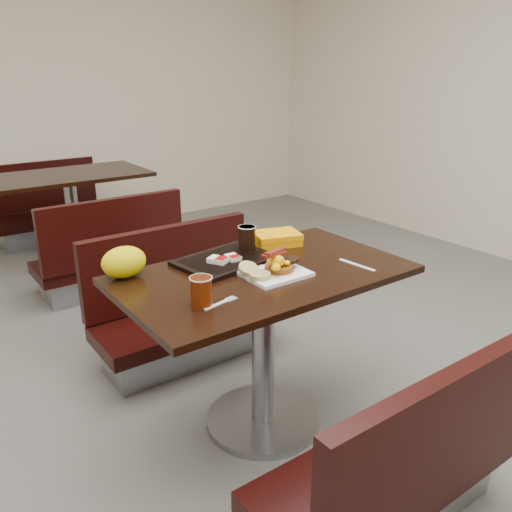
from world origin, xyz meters
TOP-DOWN VIEW (x-y plane):
  - floor at (0.00, 0.00)m, footprint 6.00×7.00m
  - wall_back at (0.00, 3.50)m, footprint 6.00×0.01m
  - table_near at (0.00, 0.00)m, footprint 1.20×0.70m
  - bench_near_s at (0.00, -0.70)m, footprint 1.00×0.46m
  - bench_near_n at (0.00, 0.70)m, footprint 1.00×0.46m
  - table_far at (0.00, 2.60)m, footprint 1.20×0.70m
  - bench_far_s at (0.00, 1.90)m, footprint 1.00×0.46m
  - bench_far_n at (0.00, 3.30)m, footprint 1.00×0.46m
  - platter at (0.01, -0.07)m, footprint 0.25×0.20m
  - pancake_stack at (0.04, -0.05)m, footprint 0.15×0.15m
  - sausage_patty at (0.09, -0.05)m, footprint 0.09×0.09m
  - scrambled_eggs at (0.02, -0.08)m, footprint 0.09×0.08m
  - bacon_strips at (0.01, -0.06)m, footprint 0.16×0.10m
  - muffin_bottom at (-0.08, -0.07)m, footprint 0.09×0.09m
  - muffin_top at (-0.09, -0.01)m, footprint 0.08×0.08m
  - coffee_cup_near at (-0.37, -0.13)m, footprint 0.09×0.09m
  - fork at (-0.33, -0.17)m, footprint 0.15×0.05m
  - knife at (0.37, -0.18)m, footprint 0.03×0.19m
  - condiment_syrup at (0.01, 0.05)m, footprint 0.04×0.03m
  - condiment_ketchup at (-0.08, 0.02)m, footprint 0.04×0.04m
  - tray at (-0.07, 0.18)m, footprint 0.44×0.35m
  - hashbrown_sleeve_left at (-0.12, 0.16)m, footprint 0.09×0.10m
  - hashbrown_sleeve_right at (-0.05, 0.15)m, footprint 0.05×0.07m
  - coffee_cup_far at (0.08, 0.24)m, footprint 0.08×0.08m
  - clamshell at (0.26, 0.25)m, footprint 0.25×0.22m
  - paper_bag at (-0.49, 0.28)m, footprint 0.22×0.20m

SIDE VIEW (x-z plane):
  - floor at x=0.00m, z-range -0.01..0.01m
  - bench_near_s at x=0.00m, z-range 0.00..0.72m
  - bench_near_n at x=0.00m, z-range 0.00..0.72m
  - bench_far_s at x=0.00m, z-range 0.00..0.72m
  - bench_far_n at x=0.00m, z-range 0.00..0.72m
  - table_near at x=0.00m, z-range 0.00..0.75m
  - table_far at x=0.00m, z-range 0.00..0.75m
  - knife at x=0.37m, z-range 0.75..0.75m
  - fork at x=-0.33m, z-range 0.75..0.75m
  - condiment_syrup at x=0.01m, z-range 0.75..0.76m
  - condiment_ketchup at x=-0.08m, z-range 0.75..0.76m
  - platter at x=0.01m, z-range 0.75..0.76m
  - tray at x=-0.07m, z-range 0.75..0.77m
  - muffin_bottom at x=-0.08m, z-range 0.76..0.78m
  - pancake_stack at x=0.04m, z-range 0.76..0.79m
  - hashbrown_sleeve_right at x=-0.05m, z-range 0.77..0.79m
  - clamshell at x=0.26m, z-range 0.75..0.81m
  - hashbrown_sleeve_left at x=-0.12m, z-range 0.77..0.79m
  - muffin_top at x=-0.09m, z-range 0.76..0.81m
  - sausage_patty at x=0.09m, z-range 0.79..0.80m
  - coffee_cup_near at x=-0.37m, z-range 0.75..0.86m
  - scrambled_eggs at x=0.02m, z-range 0.79..0.84m
  - paper_bag at x=-0.49m, z-range 0.75..0.88m
  - coffee_cup_far at x=0.08m, z-range 0.77..0.87m
  - bacon_strips at x=0.01m, z-range 0.84..0.85m
  - wall_back at x=0.00m, z-range 0.00..2.80m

